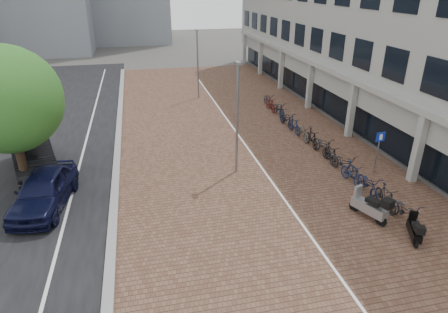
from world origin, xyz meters
TOP-DOWN VIEW (x-y plane):
  - ground at (0.00, 0.00)m, footprint 140.00×140.00m
  - plaza_brick at (2.00, 12.00)m, footprint 14.50×42.00m
  - street_asphalt at (-9.00, 12.00)m, footprint 8.00×50.00m
  - curb at (-5.10, 12.00)m, footprint 0.35×42.00m
  - lane_line at (-7.00, 12.00)m, footprint 0.12×44.00m
  - parking_line at (2.20, 12.00)m, footprint 0.10×30.00m
  - car_navy at (-7.89, 5.46)m, footprint 2.54×4.87m
  - car_dark at (-9.07, 9.11)m, footprint 3.28×5.46m
  - scooter_front at (4.97, 1.59)m, footprint 1.17×1.89m
  - scooter_mid at (5.83, -0.06)m, footprint 1.00×1.46m
  - parking_sign at (7.50, 5.09)m, footprint 0.46×0.10m
  - lamp_near at (0.83, 6.84)m, footprint 0.12×0.12m
  - lamp_far at (1.17, 20.66)m, footprint 0.12×0.12m
  - street_tree at (-8.90, 7.25)m, footprint 4.52×4.52m
  - bike_row at (5.94, 9.05)m, footprint 1.29×18.09m

SIDE VIEW (x-z plane):
  - ground at x=0.00m, z-range 0.00..0.00m
  - street_asphalt at x=-9.00m, z-range -0.01..0.02m
  - plaza_brick at x=2.00m, z-range -0.01..0.03m
  - lane_line at x=-7.00m, z-range 0.02..0.02m
  - parking_line at x=2.20m, z-range 0.03..0.04m
  - curb at x=-5.10m, z-range 0.00..0.14m
  - scooter_mid at x=5.83m, z-range 0.00..0.97m
  - bike_row at x=5.94m, z-range 0.00..1.05m
  - scooter_front at x=4.97m, z-range 0.00..1.24m
  - car_navy at x=-7.89m, z-range 0.00..1.58m
  - car_dark at x=-9.07m, z-range 0.00..1.70m
  - parking_sign at x=7.50m, z-range 0.36..2.58m
  - lamp_far at x=1.17m, z-range 0.00..5.35m
  - lamp_near at x=0.83m, z-range 0.00..5.45m
  - street_tree at x=-8.90m, z-range 0.89..7.46m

